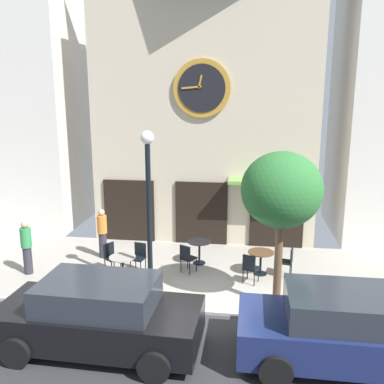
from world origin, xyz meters
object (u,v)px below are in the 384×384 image
at_px(cafe_table_near_door, 123,263).
at_px(parked_car_navy, 346,329).
at_px(street_tree, 282,191).
at_px(cafe_chair_left_end, 187,257).
at_px(pedestrian_green, 27,247).
at_px(cafe_table_center_right, 261,257).
at_px(parked_car_black, 99,315).
at_px(cafe_chair_near_lamp, 250,267).
at_px(cafe_chair_outer, 139,255).
at_px(cafe_chair_by_entrance, 111,255).
at_px(pedestrian_orange, 102,233).
at_px(cafe_chair_corner, 288,260).
at_px(street_lamp, 149,212).
at_px(cafe_table_center, 199,247).

height_order(cafe_table_near_door, parked_car_navy, parked_car_navy).
height_order(street_tree, cafe_table_near_door, street_tree).
height_order(cafe_chair_left_end, parked_car_navy, parked_car_navy).
xyz_separation_m(cafe_table_near_door, parked_car_navy, (5.57, -3.16, 0.20)).
relative_size(street_tree, parked_car_navy, 0.93).
xyz_separation_m(pedestrian_green, parked_car_navy, (8.61, -3.32, -0.10)).
height_order(cafe_table_center_right, cafe_chair_left_end, cafe_chair_left_end).
distance_m(cafe_chair_left_end, parked_car_black, 4.33).
distance_m(cafe_chair_near_lamp, cafe_chair_outer, 3.41).
distance_m(cafe_chair_near_lamp, cafe_chair_by_entrance, 4.25).
xyz_separation_m(street_tree, parked_car_navy, (1.22, -2.25, -2.29)).
xyz_separation_m(cafe_table_center_right, parked_car_black, (-3.51, -4.34, 0.23)).
relative_size(cafe_chair_near_lamp, cafe_chair_by_entrance, 1.00).
height_order(pedestrian_orange, parked_car_black, pedestrian_orange).
xyz_separation_m(street_tree, cafe_chair_by_entrance, (-4.92, 1.55, -2.52)).
distance_m(cafe_table_center_right, cafe_chair_near_lamp, 0.80).
bearing_deg(cafe_chair_near_lamp, cafe_chair_left_end, 164.72).
xyz_separation_m(cafe_chair_outer, parked_car_navy, (5.28, -3.91, 0.23)).
height_order(cafe_chair_near_lamp, pedestrian_orange, pedestrian_orange).
bearing_deg(cafe_chair_near_lamp, cafe_chair_corner, 30.49).
bearing_deg(cafe_chair_outer, street_lamp, -61.47).
bearing_deg(cafe_chair_left_end, pedestrian_green, -171.92).
xyz_separation_m(cafe_chair_near_lamp, cafe_chair_left_end, (-1.90, 0.52, 0.00)).
xyz_separation_m(street_lamp, cafe_table_center_right, (3.08, 1.45, -1.72)).
height_order(cafe_chair_outer, cafe_chair_left_end, same).
bearing_deg(parked_car_navy, pedestrian_orange, 144.13).
bearing_deg(cafe_chair_near_lamp, street_tree, -61.04).
bearing_deg(cafe_chair_near_lamp, pedestrian_orange, 163.70).
height_order(cafe_table_near_door, cafe_chair_outer, cafe_chair_outer).
bearing_deg(parked_car_navy, cafe_table_near_door, 150.47).
bearing_deg(cafe_chair_corner, street_tree, -103.37).
bearing_deg(street_lamp, cafe_table_center, 60.67).
bearing_deg(pedestrian_green, parked_car_navy, -21.08).
distance_m(cafe_table_center, parked_car_black, 5.17).
distance_m(cafe_chair_near_lamp, parked_car_black, 4.82).
height_order(street_tree, parked_car_navy, street_tree).
xyz_separation_m(cafe_table_center, cafe_chair_by_entrance, (-2.63, -1.00, -0.03)).
xyz_separation_m(cafe_chair_left_end, parked_car_black, (-1.28, -4.13, 0.23)).
bearing_deg(pedestrian_green, cafe_chair_left_end, 8.08).
bearing_deg(cafe_table_near_door, pedestrian_orange, 124.77).
height_order(cafe_table_near_door, cafe_chair_corner, cafe_chair_corner).
height_order(cafe_chair_near_lamp, parked_car_black, parked_car_black).
height_order(street_tree, cafe_chair_by_entrance, street_tree).
bearing_deg(cafe_chair_corner, cafe_chair_by_entrance, -176.25).
height_order(cafe_chair_outer, cafe_chair_corner, same).
bearing_deg(street_tree, cafe_chair_by_entrance, 162.57).
bearing_deg(cafe_chair_by_entrance, parked_car_navy, -31.71).
bearing_deg(cafe_chair_corner, cafe_table_near_door, -168.37).
bearing_deg(parked_car_black, cafe_chair_near_lamp, 48.56).
relative_size(cafe_table_center, cafe_chair_by_entrance, 0.85).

